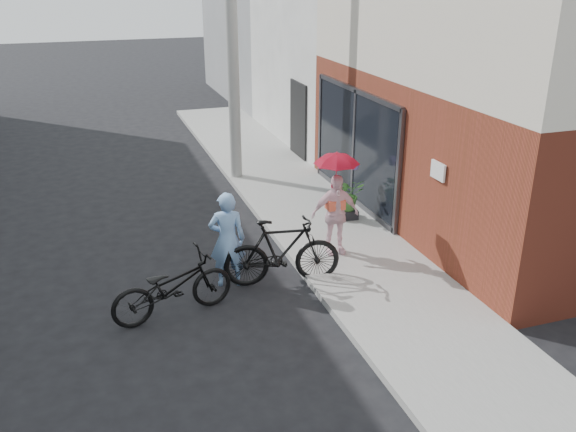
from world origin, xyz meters
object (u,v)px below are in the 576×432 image
utility_pole (232,37)px  kimono_woman (335,214)px  planter (348,213)px  officer (227,240)px  bike_left (172,286)px  bike_right (282,252)px

utility_pole → kimono_woman: (0.60, -4.89, -2.63)m
utility_pole → planter: 5.00m
utility_pole → kimono_woman: 5.58m
utility_pole → kimono_woman: size_ratio=4.67×
utility_pole → officer: bearing=-105.7°
kimono_woman → planter: kimono_woman is taller
kimono_woman → planter: (0.93, 1.44, -0.66)m
officer → kimono_woman: (2.07, 0.35, 0.04)m
kimono_woman → utility_pole: bearing=100.5°
kimono_woman → planter: bearing=60.7°
utility_pole → officer: 6.07m
utility_pole → bike_left: utility_pole is taller
bike_left → kimono_woman: (3.11, 1.06, 0.37)m
utility_pole → bike_left: size_ratio=3.65×
officer → bike_right: size_ratio=0.84×
utility_pole → bike_right: 6.25m
officer → planter: size_ratio=4.64×
bike_left → kimono_woman: 3.30m
utility_pole → bike_left: 7.12m
bike_left → bike_right: bearing=-88.6°
bike_right → kimono_woman: bearing=-54.0°
planter → bike_right: bearing=-136.1°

